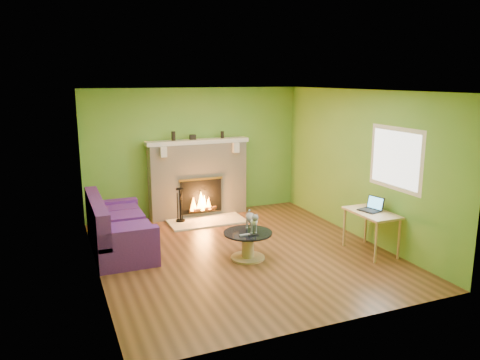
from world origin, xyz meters
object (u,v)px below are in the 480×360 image
object	(u,v)px
cat	(251,220)
sofa	(116,230)
coffee_table	(248,243)
desk	(372,217)

from	to	relation	value
cat	sofa	bearing A→B (deg)	157.07
coffee_table	desk	distance (m)	2.05
coffee_table	cat	xyz separation A→B (m)	(0.08, 0.05, 0.35)
sofa	desk	distance (m)	4.17
coffee_table	cat	size ratio (longest dim) A/B	1.43
sofa	coffee_table	distance (m)	2.20
sofa	cat	size ratio (longest dim) A/B	3.70
coffee_table	desk	xyz separation A→B (m)	(1.96, -0.50, 0.35)
coffee_table	sofa	bearing A→B (deg)	147.28
desk	sofa	bearing A→B (deg)	156.09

